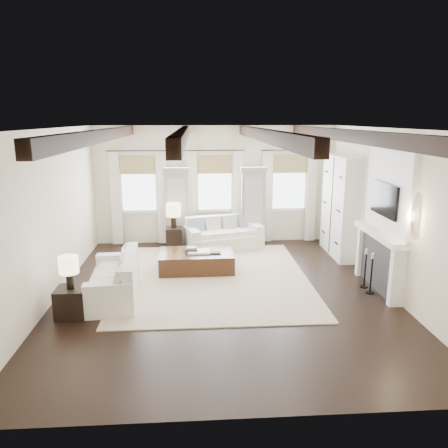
{
  "coord_description": "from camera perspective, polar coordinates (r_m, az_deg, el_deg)",
  "views": [
    {
      "loc": [
        -0.54,
        -8.1,
        3.38
      ],
      "look_at": [
        0.08,
        1.07,
        1.15
      ],
      "focal_mm": 35.0,
      "sensor_mm": 36.0,
      "label": 1
    }
  ],
  "objects": [
    {
      "name": "tray",
      "position": [
        9.87,
        -3.29,
        -3.62
      ],
      "size": [
        0.51,
        0.39,
        0.04
      ],
      "primitive_type": "cube",
      "rotation": [
        0.0,
        0.0,
        0.01
      ],
      "color": "white",
      "rests_on": "ottoman"
    },
    {
      "name": "ground",
      "position": [
        8.79,
        -0.02,
        -8.98
      ],
      "size": [
        7.5,
        7.5,
        0.0
      ],
      "primitive_type": "plane",
      "color": "black",
      "rests_on": "ground"
    },
    {
      "name": "side_table_front",
      "position": [
        8.19,
        -19.26,
        -9.59
      ],
      "size": [
        0.51,
        0.51,
        0.51
      ],
      "primitive_type": "cube",
      "color": "black",
      "rests_on": "ground"
    },
    {
      "name": "lamp_back",
      "position": [
        11.28,
        -6.62,
        1.65
      ],
      "size": [
        0.37,
        0.37,
        0.64
      ],
      "color": "black",
      "rests_on": "side_table_back"
    },
    {
      "name": "book_lower",
      "position": [
        9.9,
        -4.26,
        -3.35
      ],
      "size": [
        0.26,
        0.2,
        0.04
      ],
      "primitive_type": "cube",
      "rotation": [
        0.0,
        0.0,
        0.01
      ],
      "color": "#262628",
      "rests_on": "tray"
    },
    {
      "name": "candlestick_near",
      "position": [
        9.13,
        18.66,
        -6.54
      ],
      "size": [
        0.17,
        0.17,
        0.82
      ],
      "color": "black",
      "rests_on": "ground"
    },
    {
      "name": "area_rug",
      "position": [
        9.57,
        -1.37,
        -6.99
      ],
      "size": [
        4.03,
        4.7,
        0.02
      ],
      "primitive_type": "cube",
      "color": "beige",
      "rests_on": "ground"
    },
    {
      "name": "sofa_left",
      "position": [
        8.72,
        -13.86,
        -7.19
      ],
      "size": [
        1.02,
        2.01,
        0.84
      ],
      "color": "white",
      "rests_on": "ground"
    },
    {
      "name": "candlestick_far",
      "position": [
        9.41,
        17.95,
        -5.92
      ],
      "size": [
        0.17,
        0.17,
        0.82
      ],
      "color": "black",
      "rests_on": "ground"
    },
    {
      "name": "book_loose",
      "position": [
        9.8,
        -1.16,
        -3.77
      ],
      "size": [
        0.24,
        0.18,
        0.03
      ],
      "primitive_type": "cube",
      "rotation": [
        0.0,
        0.0,
        0.01
      ],
      "color": "#262628",
      "rests_on": "ottoman"
    },
    {
      "name": "ottoman",
      "position": [
        9.98,
        -3.61,
        -4.86
      ],
      "size": [
        1.67,
        1.06,
        0.44
      ],
      "primitive_type": "cube",
      "rotation": [
        0.0,
        0.0,
        0.01
      ],
      "color": "black",
      "rests_on": "ground"
    },
    {
      "name": "room_shell",
      "position": [
        9.2,
        4.27,
        4.28
      ],
      "size": [
        6.54,
        7.54,
        3.22
      ],
      "color": "white",
      "rests_on": "ground"
    },
    {
      "name": "lamp_front",
      "position": [
        7.97,
        -19.63,
        -5.28
      ],
      "size": [
        0.34,
        0.34,
        0.58
      ],
      "color": "black",
      "rests_on": "side_table_front"
    },
    {
      "name": "book_upper",
      "position": [
        9.92,
        -4.26,
        -3.09
      ],
      "size": [
        0.22,
        0.17,
        0.03
      ],
      "primitive_type": "cube",
      "rotation": [
        0.0,
        0.0,
        0.01
      ],
      "color": "beige",
      "rests_on": "book_lower"
    },
    {
      "name": "side_table_back",
      "position": [
        11.46,
        -6.52,
        -1.99
      ],
      "size": [
        0.41,
        0.41,
        0.62
      ],
      "primitive_type": "cube",
      "color": "black",
      "rests_on": "ground"
    },
    {
      "name": "sofa_back",
      "position": [
        11.61,
        -0.15,
        -1.54
      ],
      "size": [
        2.15,
        1.42,
        0.85
      ],
      "color": "white",
      "rests_on": "ground"
    }
  ]
}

